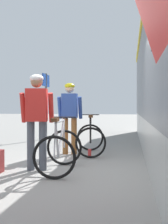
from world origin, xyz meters
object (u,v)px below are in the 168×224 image
cyclist_near_in_red (37,113)px  cyclist_far_in_blue (70,112)px  bicycle_far_black (90,138)px  platform_sign_post (46,95)px  bicycle_near_silver (60,149)px  water_bottle_near_the_bikes (90,153)px

cyclist_near_in_red → cyclist_far_in_blue: bearing=82.9°
cyclist_near_in_red → cyclist_far_in_blue: same height
bicycle_far_black → platform_sign_post: platform_sign_post is taller
cyclist_near_in_red → bicycle_far_black: (0.73, 1.75, -0.65)m
bicycle_near_silver → cyclist_far_in_blue: bearing=97.8°
cyclist_far_in_blue → platform_sign_post: (-1.55, 2.74, 0.57)m
cyclist_far_in_blue → water_bottle_near_the_bikes: size_ratio=8.75×
bicycle_far_black → platform_sign_post: 3.60m
cyclist_far_in_blue → platform_sign_post: 3.20m
bicycle_far_black → platform_sign_post: (-2.07, 2.69, 1.22)m
water_bottle_near_the_bikes → platform_sign_post: (-2.12, 3.14, 1.52)m
bicycle_far_black → water_bottle_near_the_bikes: 0.55m
bicycle_far_black → platform_sign_post: bearing=127.6°
cyclist_near_in_red → bicycle_far_black: cyclist_near_in_red is taller
bicycle_near_silver → platform_sign_post: bearing=111.8°
cyclist_near_in_red → bicycle_far_black: 2.00m
bicycle_near_silver → platform_sign_post: (-1.79, 4.48, 1.22)m
platform_sign_post → cyclist_near_in_red: bearing=-73.2°
bicycle_far_black → water_bottle_near_the_bikes: bicycle_far_black is taller
cyclist_far_in_blue → bicycle_far_black: size_ratio=1.50×
platform_sign_post → bicycle_far_black: bearing=-52.4°
water_bottle_near_the_bikes → platform_sign_post: platform_sign_post is taller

